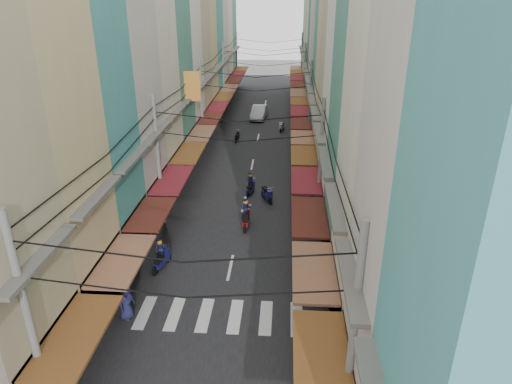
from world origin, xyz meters
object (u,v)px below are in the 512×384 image
at_px(market_umbrella, 380,275).
at_px(traffic_sign, 330,222).
at_px(bicycle, 349,237).
at_px(white_car, 259,118).

relative_size(market_umbrella, traffic_sign, 0.83).
height_order(market_umbrella, traffic_sign, traffic_sign).
height_order(bicycle, market_umbrella, market_umbrella).
xyz_separation_m(bicycle, traffic_sign, (-1.38, -1.77, 1.84)).
relative_size(bicycle, market_umbrella, 0.79).
xyz_separation_m(white_car, traffic_sign, (5.78, -29.52, 1.84)).
bearing_deg(market_umbrella, bicycle, 93.47).
relative_size(white_car, bicycle, 3.10).
distance_m(white_car, bicycle, 28.66).
height_order(bicycle, traffic_sign, traffic_sign).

